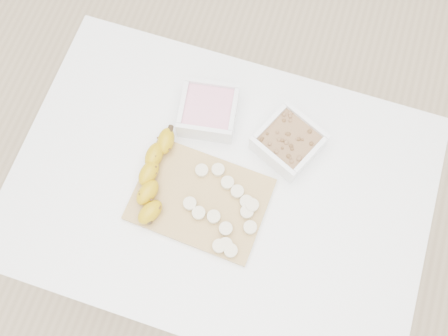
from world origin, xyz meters
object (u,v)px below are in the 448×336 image
(cutting_board, at_px, (200,199))
(table, at_px, (220,198))
(bowl_yogurt, at_px, (208,111))
(bowl_granola, at_px, (289,142))
(banana, at_px, (154,177))

(cutting_board, bearing_deg, table, 52.37)
(bowl_yogurt, bearing_deg, table, -63.21)
(table, bearing_deg, bowl_yogurt, 116.79)
(bowl_granola, xyz_separation_m, banana, (-0.28, -0.18, 0.00))
(bowl_yogurt, bearing_deg, banana, -107.95)
(banana, bearing_deg, bowl_yogurt, 75.18)
(bowl_yogurt, distance_m, cutting_board, 0.22)
(table, height_order, banana, banana)
(cutting_board, xyz_separation_m, banana, (-0.12, 0.01, 0.03))
(bowl_yogurt, height_order, cutting_board, bowl_yogurt)
(bowl_yogurt, relative_size, bowl_granola, 0.86)
(bowl_granola, relative_size, banana, 0.77)
(bowl_granola, distance_m, banana, 0.33)
(table, xyz_separation_m, bowl_granola, (0.12, 0.15, 0.13))
(table, relative_size, bowl_granola, 5.55)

